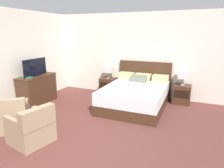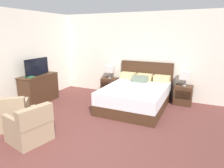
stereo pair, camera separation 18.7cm
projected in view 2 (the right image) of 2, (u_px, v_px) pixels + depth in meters
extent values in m
plane|color=brown|center=(71.00, 149.00, 3.65)|extent=(10.91, 10.91, 0.00)
cube|color=silver|center=(136.00, 55.00, 6.53)|extent=(6.54, 0.06, 2.69)
cube|color=silver|center=(23.00, 58.00, 5.75)|extent=(0.06, 5.44, 2.69)
cube|color=#422819|center=(135.00, 103.00, 5.65)|extent=(1.63, 2.10, 0.28)
cube|color=silver|center=(135.00, 92.00, 5.57)|extent=(1.61, 2.07, 0.32)
cube|color=#422819|center=(146.00, 80.00, 6.48)|extent=(1.69, 0.05, 1.17)
cube|color=#D6BC7F|center=(128.00, 76.00, 6.50)|extent=(0.48, 0.28, 0.20)
cube|color=#D6BC7F|center=(144.00, 77.00, 6.28)|extent=(0.48, 0.28, 0.20)
cube|color=#D6BC7F|center=(162.00, 79.00, 6.06)|extent=(0.48, 0.28, 0.20)
cube|color=slate|center=(140.00, 79.00, 6.07)|extent=(0.46, 0.22, 0.18)
cube|color=#422819|center=(110.00, 86.00, 6.86)|extent=(0.50, 0.44, 0.56)
cube|color=black|center=(107.00, 86.00, 6.65)|extent=(0.43, 0.01, 0.25)
cube|color=#422819|center=(183.00, 95.00, 5.88)|extent=(0.50, 0.44, 0.56)
cube|color=black|center=(183.00, 95.00, 5.67)|extent=(0.43, 0.01, 0.25)
cylinder|color=#B7B7BC|center=(110.00, 78.00, 6.78)|extent=(0.11, 0.11, 0.02)
cylinder|color=#B7B7BC|center=(110.00, 75.00, 6.76)|extent=(0.02, 0.02, 0.19)
cube|color=silver|center=(110.00, 69.00, 6.70)|extent=(0.28, 0.28, 0.23)
cylinder|color=#B7B7BC|center=(184.00, 86.00, 5.80)|extent=(0.11, 0.11, 0.02)
cylinder|color=#B7B7BC|center=(184.00, 82.00, 5.78)|extent=(0.02, 0.02, 0.19)
cube|color=silver|center=(185.00, 75.00, 5.73)|extent=(0.28, 0.28, 0.23)
cube|color=#422819|center=(39.00, 89.00, 6.03)|extent=(0.50, 1.15, 0.84)
cube|color=#482C1C|center=(38.00, 75.00, 5.93)|extent=(0.51, 1.19, 0.02)
cube|color=black|center=(38.00, 75.00, 5.91)|extent=(0.18, 0.27, 0.02)
cube|color=black|center=(37.00, 67.00, 5.85)|extent=(0.04, 0.87, 0.49)
cube|color=black|center=(37.00, 67.00, 5.84)|extent=(0.01, 0.84, 0.46)
cube|color=#2D7042|center=(29.00, 77.00, 5.61)|extent=(0.27, 0.20, 0.03)
cube|color=#9E8466|center=(12.00, 118.00, 4.47)|extent=(0.96, 0.96, 0.40)
cube|color=#9E8466|center=(7.00, 107.00, 4.13)|extent=(0.62, 0.56, 0.36)
cube|color=#9E8466|center=(25.00, 105.00, 4.48)|extent=(0.47, 0.54, 0.18)
cube|color=#9E8466|center=(29.00, 131.00, 3.90)|extent=(0.81, 0.81, 0.40)
cube|color=#9E8466|center=(35.00, 116.00, 3.65)|extent=(0.31, 0.70, 0.36)
cube|color=#9E8466|center=(12.00, 123.00, 3.60)|extent=(0.63, 0.23, 0.18)
cube|color=#9E8466|center=(41.00, 112.00, 4.06)|extent=(0.63, 0.23, 0.18)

